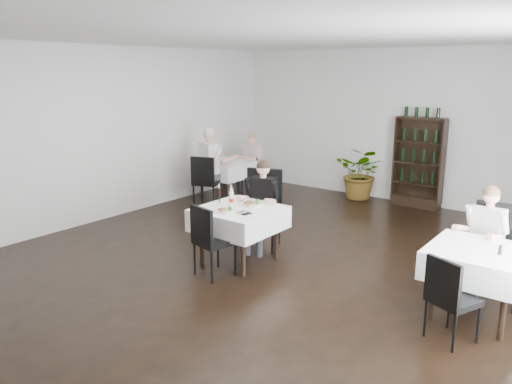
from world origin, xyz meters
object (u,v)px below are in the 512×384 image
(main_table, at_px, (239,219))
(diner_main, at_px, (261,199))
(potted_tree, at_px, (362,173))
(wine_shelf, at_px, (418,163))

(main_table, relative_size, diner_main, 0.77)
(main_table, xyz_separation_m, diner_main, (-0.04, 0.56, 0.15))
(main_table, height_order, potted_tree, potted_tree)
(main_table, distance_m, diner_main, 0.58)
(potted_tree, bearing_deg, main_table, -87.16)
(wine_shelf, xyz_separation_m, main_table, (-0.90, -4.31, -0.23))
(potted_tree, distance_m, diner_main, 3.66)
(potted_tree, bearing_deg, wine_shelf, 5.89)
(main_table, height_order, diner_main, diner_main)
(main_table, bearing_deg, diner_main, 94.00)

